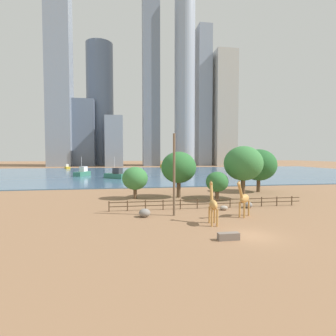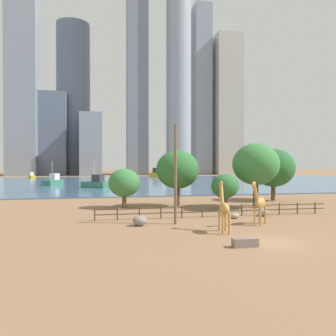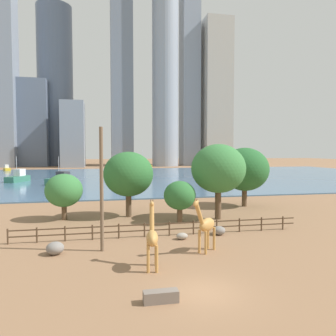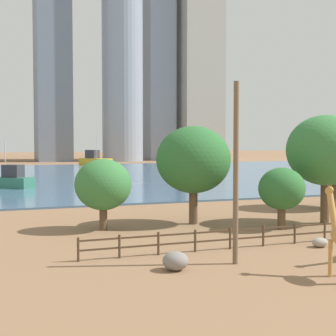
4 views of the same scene
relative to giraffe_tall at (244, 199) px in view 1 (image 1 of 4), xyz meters
name	(u,v)px [view 1 (image 1 of 4)]	position (x,y,z in m)	size (l,w,h in m)	color
ground_plane	(154,173)	(-2.33, 73.20, -2.07)	(400.00, 400.00, 0.00)	#8C6647
harbor_water	(155,173)	(-2.33, 70.20, -1.97)	(180.00, 86.00, 0.20)	#476B8C
giraffe_tall	(244,199)	(0.00, 0.00, 0.00)	(2.58, 2.48, 4.34)	#C18C47
giraffe_companion	(213,204)	(-4.52, -2.57, -0.02)	(1.02, 2.69, 4.41)	#C18C47
utility_pole	(174,175)	(-7.72, 1.83, 2.69)	(0.28, 0.28, 9.50)	brown
boulder_near_fence	(224,208)	(-0.92, 3.76, -1.78)	(1.02, 0.77, 0.58)	gray
boulder_by_pole	(248,205)	(2.78, 4.56, -1.67)	(1.16, 1.06, 0.79)	gray
boulder_small	(145,213)	(-11.16, 1.67, -1.59)	(1.30, 1.26, 0.95)	gray
feeding_trough	(228,236)	(-4.84, -7.46, -1.77)	(1.80, 0.60, 0.60)	#72665B
enclosure_fence	(208,202)	(-2.56, 5.20, -1.30)	(26.12, 0.14, 1.30)	#4C3826
tree_left_large	(179,167)	(-4.63, 14.46, 2.89)	(5.75, 5.75, 7.58)	brown
tree_center_broad	(135,178)	(-11.80, 14.20, 1.21)	(4.09, 4.09, 5.14)	brown
tree_right_tall	(243,164)	(5.11, 11.15, 3.61)	(6.08, 6.08, 8.44)	brown
tree_left_small	(259,165)	(11.64, 18.38, 3.04)	(6.59, 6.59, 8.09)	brown
tree_right_small	(217,182)	(0.38, 9.94, 0.88)	(3.39, 3.39, 4.50)	brown
boat_ferry	(83,173)	(-27.23, 60.47, -0.84)	(4.71, 7.29, 6.18)	#337259
boat_sailboat	(168,165)	(8.21, 106.64, -0.55)	(7.50, 9.11, 7.94)	gold
boat_tug	(67,167)	(-41.82, 107.00, -1.11)	(3.70, 5.41, 2.24)	gold
boat_barge	(116,175)	(-16.16, 49.29, -0.82)	(6.87, 6.52, 6.27)	#337259
skyline_tower_needle	(185,79)	(23.65, 135.48, 52.44)	(12.82, 12.82, 109.02)	#939EAD
skyline_block_central	(203,97)	(37.37, 140.45, 43.01)	(8.68, 11.08, 90.15)	gray
skyline_tower_glass	(100,105)	(-30.22, 155.28, 38.38)	(17.67, 17.67, 80.90)	slate
skyline_block_left	(224,109)	(50.64, 138.20, 34.93)	(13.81, 14.80, 73.99)	#ADA89E
skyline_block_right	(59,78)	(-52.59, 140.58, 50.89)	(14.03, 13.12, 105.92)	gray
skyline_tower_short	(81,133)	(-41.13, 143.79, 18.67)	(17.24, 9.29, 41.47)	slate
skyline_block_wide	(151,80)	(2.81, 141.11, 52.58)	(10.45, 11.97, 109.30)	slate
skyline_tower_far	(114,142)	(-20.19, 135.04, 12.97)	(10.40, 15.29, 30.08)	gray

